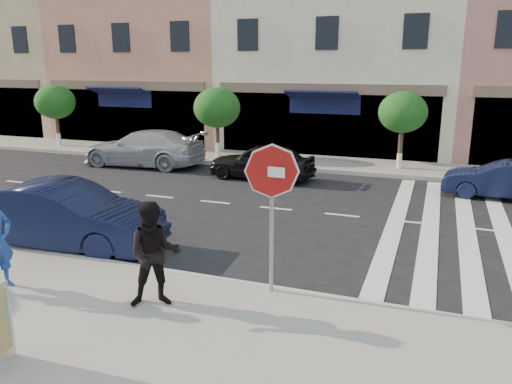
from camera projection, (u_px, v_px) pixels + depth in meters
name	position (u px, v px, depth m)	size (l,w,h in m)	color
ground	(221.00, 255.00, 11.33)	(120.00, 120.00, 0.00)	black
sidewalk_near	(124.00, 332.00, 7.90)	(60.00, 4.50, 0.15)	gray
sidewalk_far	(327.00, 164.00, 21.31)	(60.00, 3.00, 0.15)	gray
building_west_far	(19.00, 36.00, 32.66)	(12.00, 9.00, 12.00)	#D1B786
building_west_mid	(165.00, 14.00, 28.73)	(10.00, 9.00, 14.00)	tan
building_centre	(346.00, 38.00, 25.58)	(11.00, 9.00, 11.00)	beige
street_tree_wa	(55.00, 102.00, 25.26)	(2.00, 2.00, 3.05)	#473323
street_tree_wb	(217.00, 108.00, 22.25)	(2.10, 2.10, 3.06)	#473323
street_tree_c	(403.00, 113.00, 19.55)	(1.90, 1.90, 3.04)	#473323
stop_sign	(272.00, 187.00, 8.70)	(0.97, 0.13, 2.73)	gray
walker	(154.00, 255.00, 8.44)	(0.90, 0.70, 1.84)	black
car_near_mid	(65.00, 216.00, 11.65)	(1.63, 4.67, 1.54)	black
car_far_left	(144.00, 148.00, 21.08)	(2.13, 5.24, 1.52)	#A3A4A9
car_far_mid	(262.00, 161.00, 18.65)	(1.59, 3.96, 1.35)	black
car_far_right	(505.00, 180.00, 15.90)	(1.30, 3.72, 1.23)	black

